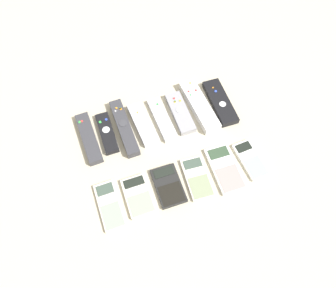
{
  "coord_description": "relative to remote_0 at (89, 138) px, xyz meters",
  "views": [
    {
      "loc": [
        -0.17,
        -0.45,
        0.91
      ],
      "look_at": [
        0.0,
        0.03,
        0.01
      ],
      "focal_mm": 35.0,
      "sensor_mm": 36.0,
      "label": 1
    }
  ],
  "objects": [
    {
      "name": "calculator_5",
      "position": [
        0.45,
        -0.24,
        -0.01
      ],
      "size": [
        0.07,
        0.13,
        0.01
      ],
      "rotation": [
        0.0,
        0.0,
        0.07
      ],
      "color": "silver",
      "rests_on": "ground_plane"
    },
    {
      "name": "calculator_3",
      "position": [
        0.28,
        -0.24,
        -0.01
      ],
      "size": [
        0.08,
        0.14,
        0.01
      ],
      "rotation": [
        0.0,
        0.0,
        -0.06
      ],
      "color": "beige",
      "rests_on": "ground_plane"
    },
    {
      "name": "remote_4",
      "position": [
        0.24,
        -0.01,
        -0.0
      ],
      "size": [
        0.05,
        0.17,
        0.02
      ],
      "rotation": [
        0.0,
        0.0,
        0.04
      ],
      "color": "#B7B7BC",
      "rests_on": "ground_plane"
    },
    {
      "name": "calculator_0",
      "position": [
        0.01,
        -0.24,
        -0.0
      ],
      "size": [
        0.06,
        0.15,
        0.01
      ],
      "rotation": [
        0.0,
        0.0,
        0.01
      ],
      "color": "beige",
      "rests_on": "ground_plane"
    },
    {
      "name": "remote_3",
      "position": [
        0.18,
        -0.01,
        -0.0
      ],
      "size": [
        0.06,
        0.17,
        0.02
      ],
      "rotation": [
        0.0,
        0.0,
        0.07
      ],
      "color": "#B7B7BC",
      "rests_on": "ground_plane"
    },
    {
      "name": "ground_plane",
      "position": [
        0.23,
        -0.13,
        -0.01
      ],
      "size": [
        3.0,
        3.0,
        0.0
      ],
      "primitive_type": "plane",
      "color": "#B2A88E"
    },
    {
      "name": "calculator_1",
      "position": [
        0.09,
        -0.24,
        -0.0
      ],
      "size": [
        0.08,
        0.12,
        0.01
      ],
      "rotation": [
        0.0,
        0.0,
        0.0
      ],
      "color": "beige",
      "rests_on": "ground_plane"
    },
    {
      "name": "remote_0",
      "position": [
        0.0,
        0.0,
        0.0
      ],
      "size": [
        0.05,
        0.19,
        0.02
      ],
      "rotation": [
        0.0,
        0.0,
        0.04
      ],
      "color": "#333338",
      "rests_on": "ground_plane"
    },
    {
      "name": "remote_6",
      "position": [
        0.38,
        -0.0,
        0.0
      ],
      "size": [
        0.07,
        0.22,
        0.03
      ],
      "rotation": [
        0.0,
        0.0,
        0.06
      ],
      "color": "white",
      "rests_on": "ground_plane"
    },
    {
      "name": "remote_2",
      "position": [
        0.12,
        -0.0,
        0.0
      ],
      "size": [
        0.05,
        0.21,
        0.03
      ],
      "rotation": [
        0.0,
        0.0,
        0.02
      ],
      "color": "#333338",
      "rests_on": "ground_plane"
    },
    {
      "name": "remote_7",
      "position": [
        0.45,
        -0.01,
        0.0
      ],
      "size": [
        0.06,
        0.19,
        0.02
      ],
      "rotation": [
        0.0,
        0.0,
        -0.02
      ],
      "color": "black",
      "rests_on": "ground_plane"
    },
    {
      "name": "calculator_4",
      "position": [
        0.37,
        -0.24,
        -0.0
      ],
      "size": [
        0.08,
        0.16,
        0.01
      ],
      "rotation": [
        0.0,
        0.0,
        -0.03
      ],
      "color": "silver",
      "rests_on": "ground_plane"
    },
    {
      "name": "calculator_2",
      "position": [
        0.19,
        -0.24,
        -0.0
      ],
      "size": [
        0.08,
        0.13,
        0.01
      ],
      "rotation": [
        0.0,
        0.0,
        -0.01
      ],
      "color": "black",
      "rests_on": "ground_plane"
    },
    {
      "name": "remote_1",
      "position": [
        0.06,
        0.0,
        -0.0
      ],
      "size": [
        0.04,
        0.15,
        0.02
      ],
      "rotation": [
        0.0,
        0.0,
        -0.0
      ],
      "color": "black",
      "rests_on": "ground_plane"
    },
    {
      "name": "remote_5",
      "position": [
        0.31,
        -0.0,
        -0.0
      ],
      "size": [
        0.05,
        0.16,
        0.02
      ],
      "rotation": [
        0.0,
        0.0,
        -0.0
      ],
      "color": "gray",
      "rests_on": "ground_plane"
    }
  ]
}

